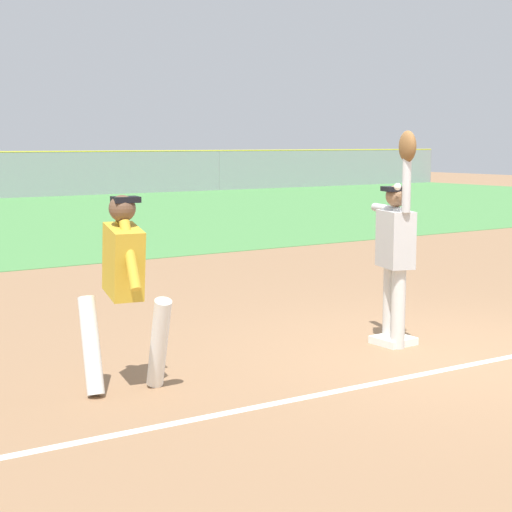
# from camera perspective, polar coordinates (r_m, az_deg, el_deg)

# --- Properties ---
(ground_plane) EXTENTS (79.02, 79.02, 0.00)m
(ground_plane) POSITION_cam_1_polar(r_m,az_deg,el_deg) (8.81, 12.61, -6.54)
(ground_plane) COLOR #936D4C
(chalk_foul_line) EXTENTS (12.00, 0.55, 0.01)m
(chalk_foul_line) POSITION_cam_1_polar(r_m,az_deg,el_deg) (6.26, -12.48, -12.49)
(chalk_foul_line) COLOR white
(chalk_foul_line) RESTS_ON ground_plane
(first_base) EXTENTS (0.38, 0.38, 0.08)m
(first_base) POSITION_cam_1_polar(r_m,az_deg,el_deg) (9.09, 9.45, -5.76)
(first_base) COLOR white
(first_base) RESTS_ON ground_plane
(fielder) EXTENTS (0.39, 0.88, 2.28)m
(fielder) POSITION_cam_1_polar(r_m,az_deg,el_deg) (8.81, 9.65, 0.95)
(fielder) COLOR silver
(fielder) RESTS_ON ground_plane
(runner) EXTENTS (0.75, 0.84, 1.72)m
(runner) POSITION_cam_1_polar(r_m,az_deg,el_deg) (7.18, -9.10, -1.59)
(runner) COLOR white
(runner) RESTS_ON ground_plane
(baseball) EXTENTS (0.07, 0.07, 0.07)m
(baseball) POSITION_cam_1_polar(r_m,az_deg,el_deg) (8.58, 9.74, 4.73)
(baseball) COLOR white
(parked_car_white) EXTENTS (4.48, 2.27, 1.25)m
(parked_car_white) POSITION_cam_1_polar(r_m,az_deg,el_deg) (38.67, -8.81, 5.52)
(parked_car_white) COLOR white
(parked_car_white) RESTS_ON ground_plane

